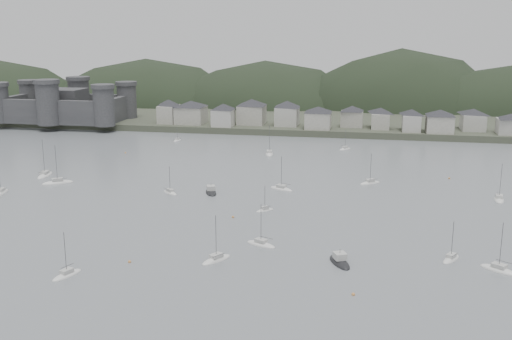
# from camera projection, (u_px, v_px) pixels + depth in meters

# --- Properties ---
(ground) EXTENTS (900.00, 900.00, 0.00)m
(ground) POSITION_uv_depth(u_px,v_px,m) (182.00, 287.00, 116.20)
(ground) COLOR slate
(ground) RESTS_ON ground
(far_shore_land) EXTENTS (900.00, 250.00, 3.00)m
(far_shore_land) POSITION_uv_depth(u_px,v_px,m) (319.00, 102.00, 397.92)
(far_shore_land) COLOR #383D2D
(far_shore_land) RESTS_ON ground
(forested_ridge) EXTENTS (851.55, 103.94, 102.57)m
(forested_ridge) POSITION_uv_depth(u_px,v_px,m) (323.00, 128.00, 375.46)
(forested_ridge) COLOR black
(forested_ridge) RESTS_ON ground
(castle) EXTENTS (66.00, 43.00, 20.00)m
(castle) POSITION_uv_depth(u_px,v_px,m) (64.00, 105.00, 307.76)
(castle) COLOR #373739
(castle) RESTS_ON far_shore_land
(waterfront_town) EXTENTS (451.48, 28.46, 12.92)m
(waterfront_town) POSITION_uv_depth(u_px,v_px,m) (407.00, 117.00, 280.19)
(waterfront_town) COLOR gray
(waterfront_town) RESTS_ON far_shore_land
(sailboat_lead) EXTENTS (6.41, 8.08, 10.89)m
(sailboat_lead) POSITION_uv_depth(u_px,v_px,m) (216.00, 260.00, 129.50)
(sailboat_lead) COLOR white
(sailboat_lead) RESTS_ON ground
(moored_fleet) EXTENTS (262.73, 174.87, 13.43)m
(moored_fleet) POSITION_uv_depth(u_px,v_px,m) (207.00, 191.00, 184.19)
(moored_fleet) COLOR white
(moored_fleet) RESTS_ON ground
(motor_launch_near) EXTENTS (6.46, 9.17, 4.05)m
(motor_launch_near) POSITION_uv_depth(u_px,v_px,m) (340.00, 262.00, 128.00)
(motor_launch_near) COLOR black
(motor_launch_near) RESTS_ON ground
(motor_launch_far) EXTENTS (6.05, 9.01, 4.02)m
(motor_launch_far) POSITION_uv_depth(u_px,v_px,m) (211.00, 192.00, 182.88)
(motor_launch_far) COLOR black
(motor_launch_far) RESTS_ON ground
(mooring_buoys) EXTENTS (170.64, 117.65, 0.70)m
(mooring_buoys) POSITION_uv_depth(u_px,v_px,m) (253.00, 207.00, 167.61)
(mooring_buoys) COLOR #CF8945
(mooring_buoys) RESTS_ON ground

